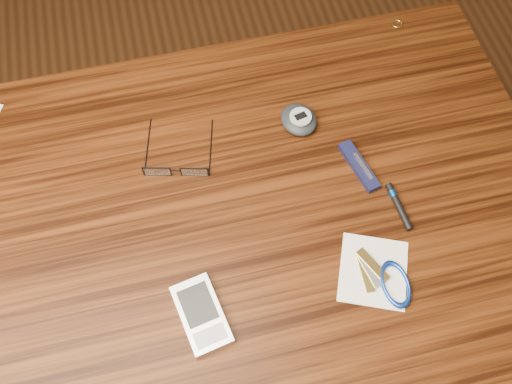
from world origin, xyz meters
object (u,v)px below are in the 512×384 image
pda_phone (201,314)px  pedometer (299,119)px  eyeglasses (176,168)px  notepad_keys (385,278)px  desk (239,247)px  pocket_knife (359,166)px

pda_phone → pedometer: (0.22, 0.28, 0.00)m
eyeglasses → notepad_keys: bearing=-43.3°
desk → pedometer: (0.14, 0.15, 0.11)m
notepad_keys → pocket_knife: bearing=83.3°
desk → notepad_keys: size_ratio=7.41×
pda_phone → pocket_knife: (0.29, 0.18, -0.00)m
desk → pedometer: 0.23m
desk → eyeglasses: bearing=124.8°
pedometer → notepad_keys: (0.05, -0.29, -0.01)m
pda_phone → pocket_knife: pda_phone is taller
pda_phone → notepad_keys: size_ratio=0.84×
eyeglasses → pedometer: size_ratio=1.67×
pda_phone → desk: bearing=58.5°
eyeglasses → pocket_knife: 0.29m
desk → pda_phone: bearing=-121.5°
notepad_keys → pda_phone: bearing=178.4°
desk → pedometer: bearing=47.7°
desk → pda_phone: (-0.08, -0.13, 0.11)m
notepad_keys → eyeglasses: bearing=136.7°
pocket_knife → notepad_keys: bearing=-96.7°
eyeglasses → pocket_knife: bearing=-12.1°
pedometer → pocket_knife: (0.07, -0.10, -0.01)m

